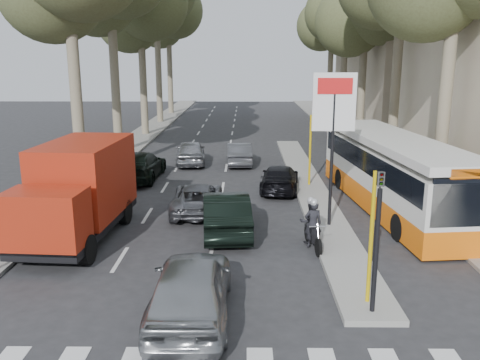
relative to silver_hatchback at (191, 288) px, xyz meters
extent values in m
plane|color=#28282B|center=(1.10, 1.62, -0.79)|extent=(120.00, 120.00, 0.00)
cube|color=gray|center=(9.70, 26.62, -0.73)|extent=(3.20, 70.00, 0.12)
cube|color=gray|center=(-6.90, 29.62, -0.73)|extent=(2.40, 64.00, 0.12)
cube|color=gray|center=(4.35, 12.62, -0.71)|extent=(1.50, 26.00, 0.16)
cube|color=#B7A88E|center=(16.60, 35.62, 7.21)|extent=(11.00, 20.00, 16.00)
cylinder|color=yellow|center=(4.35, 0.62, 0.96)|extent=(0.10, 0.10, 3.50)
cylinder|color=yellow|center=(4.35, 6.62, 0.96)|extent=(0.10, 0.10, 3.50)
cylinder|color=yellow|center=(4.35, 12.62, 0.96)|extent=(0.10, 0.10, 3.50)
cylinder|color=black|center=(4.35, 6.62, 1.81)|extent=(0.12, 0.12, 5.20)
cube|color=white|center=(4.35, 6.62, 3.81)|extent=(1.50, 0.10, 2.00)
cube|color=red|center=(4.35, 6.56, 4.36)|extent=(1.20, 0.02, 0.55)
cylinder|color=black|center=(4.35, 0.12, 0.81)|extent=(0.12, 0.12, 3.20)
imported|color=black|center=(4.35, 0.12, 2.31)|extent=(0.16, 0.41, 1.00)
cylinder|color=#6B604C|center=(-6.90, 13.62, 3.41)|extent=(0.56, 0.56, 8.40)
cylinder|color=#6B604C|center=(-7.00, 21.62, 3.69)|extent=(0.56, 0.56, 8.96)
cylinder|color=#6B604C|center=(-6.80, 29.62, 3.27)|extent=(0.56, 0.56, 8.12)
sphere|color=#454929|center=(-7.80, 30.22, 8.20)|extent=(5.20, 5.20, 5.20)
sphere|color=#454929|center=(-5.90, 28.82, 9.36)|extent=(5.80, 5.80, 5.80)
cylinder|color=#6B604C|center=(-6.90, 37.62, 3.97)|extent=(0.56, 0.56, 9.52)
sphere|color=#454929|center=(-7.90, 38.22, 9.75)|extent=(5.20, 5.20, 5.20)
cylinder|color=#6B604C|center=(-7.00, 45.62, 3.55)|extent=(0.56, 0.56, 8.68)
sphere|color=#454929|center=(-8.00, 46.22, 8.82)|extent=(5.20, 5.20, 5.20)
sphere|color=#454929|center=(-6.10, 44.82, 10.06)|extent=(5.80, 5.80, 5.80)
sphere|color=#454929|center=(-6.80, 46.72, 11.30)|extent=(4.80, 4.80, 4.80)
cylinder|color=#6B604C|center=(10.10, 11.62, 3.41)|extent=(0.56, 0.56, 8.40)
cylinder|color=#6B604C|center=(10.20, 19.62, 3.83)|extent=(0.56, 0.56, 9.24)
cylinder|color=#6B604C|center=(10.00, 27.62, 3.13)|extent=(0.56, 0.56, 7.84)
sphere|color=#454929|center=(9.00, 28.22, 7.89)|extent=(5.20, 5.20, 5.20)
sphere|color=#454929|center=(10.90, 26.82, 9.01)|extent=(5.80, 5.80, 5.80)
cylinder|color=#6B604C|center=(10.10, 35.62, 3.69)|extent=(0.56, 0.56, 8.96)
sphere|color=#454929|center=(9.10, 36.22, 9.13)|extent=(5.20, 5.20, 5.20)
cylinder|color=#6B604C|center=(10.20, 43.62, 3.41)|extent=(0.56, 0.56, 8.40)
sphere|color=#454929|center=(9.20, 44.22, 8.51)|extent=(5.20, 5.20, 5.20)
sphere|color=#454929|center=(11.10, 42.82, 9.71)|extent=(5.80, 5.80, 5.80)
sphere|color=#454929|center=(10.40, 44.72, 10.91)|extent=(4.80, 4.80, 4.80)
imported|color=#93979A|center=(0.00, 0.00, 0.00)|extent=(1.90, 4.66, 1.58)
imported|color=black|center=(0.60, 6.18, -0.04)|extent=(1.96, 4.67, 1.50)
imported|color=#52545A|center=(-0.64, 8.63, -0.21)|extent=(2.06, 4.26, 1.17)
imported|color=black|center=(2.90, 12.06, -0.19)|extent=(2.15, 4.29, 1.20)
imported|color=gray|center=(-1.92, 18.13, -0.09)|extent=(2.04, 4.27, 1.41)
imported|color=#4F5156|center=(0.93, 18.04, -0.15)|extent=(1.53, 3.95, 1.28)
imported|color=black|center=(-4.11, 14.22, -0.07)|extent=(2.18, 5.04, 1.44)
cube|color=black|center=(-4.38, 5.37, -0.23)|extent=(2.65, 6.28, 0.26)
cylinder|color=black|center=(-5.53, 3.39, -0.33)|extent=(0.37, 0.94, 0.92)
cylinder|color=black|center=(-3.49, 3.26, -0.33)|extent=(0.37, 0.94, 0.92)
cylinder|color=black|center=(-5.28, 7.28, -0.33)|extent=(0.37, 0.94, 0.92)
cylinder|color=black|center=(-3.24, 7.14, -0.33)|extent=(0.37, 0.94, 0.92)
cube|color=#9B210E|center=(-4.53, 3.02, 0.69)|extent=(2.34, 1.58, 1.74)
cube|color=black|center=(-4.57, 2.35, 0.90)|extent=(2.05, 0.21, 0.92)
cube|color=#9B210E|center=(-4.32, 6.19, 1.21)|extent=(2.63, 4.45, 2.56)
cube|color=orange|center=(7.30, 9.19, -0.24)|extent=(3.64, 11.67, 0.90)
cube|color=silver|center=(7.30, 9.19, 0.96)|extent=(3.64, 11.67, 1.50)
cube|color=black|center=(7.30, 9.19, 1.26)|extent=(3.61, 11.22, 0.85)
cube|color=silver|center=(7.30, 9.19, 2.05)|extent=(3.64, 11.67, 0.30)
cube|color=black|center=(7.88, 3.50, 1.11)|extent=(2.19, 0.28, 1.50)
cube|color=orange|center=(7.88, 3.50, 1.98)|extent=(1.20, 0.18, 0.32)
cylinder|color=black|center=(6.55, 5.42, -0.34)|extent=(0.37, 0.98, 0.96)
cylinder|color=black|center=(8.79, 5.64, -0.34)|extent=(0.37, 0.98, 0.96)
cylinder|color=black|center=(5.83, 12.50, -0.34)|extent=(0.37, 0.98, 0.96)
cylinder|color=black|center=(8.08, 12.73, -0.34)|extent=(0.37, 0.98, 0.96)
cylinder|color=black|center=(3.59, 3.93, -0.49)|extent=(0.17, 0.60, 0.60)
cylinder|color=black|center=(3.41, 5.32, -0.49)|extent=(0.17, 0.60, 0.60)
cylinder|color=silver|center=(3.58, 3.99, -0.14)|extent=(0.10, 0.38, 0.75)
cube|color=black|center=(3.49, 4.67, -0.37)|extent=(0.29, 0.72, 0.28)
cube|color=black|center=(3.52, 4.48, -0.12)|extent=(0.33, 0.45, 0.21)
cube|color=black|center=(3.46, 4.95, -0.18)|extent=(0.33, 0.63, 0.11)
cylinder|color=silver|center=(3.57, 4.05, 0.16)|extent=(0.58, 0.11, 0.04)
imported|color=black|center=(3.49, 4.67, 0.04)|extent=(0.61, 0.44, 1.57)
imported|color=black|center=(3.45, 5.04, -0.01)|extent=(0.76, 0.48, 1.47)
sphere|color=#B2B2B7|center=(3.50, 4.62, 0.78)|extent=(0.26, 0.26, 0.26)
sphere|color=#B2B2B7|center=(3.45, 5.01, 0.72)|extent=(0.26, 0.26, 0.26)
imported|color=#3A314A|center=(8.47, 6.27, 0.17)|extent=(1.02, 1.06, 1.69)
imported|color=#706154|center=(10.08, 12.82, 0.13)|extent=(1.09, 0.58, 1.61)
camera|label=1|loc=(1.28, -11.06, 5.31)|focal=38.00mm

